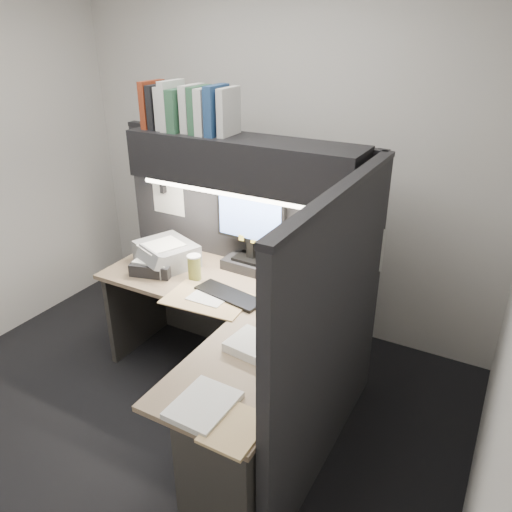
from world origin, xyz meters
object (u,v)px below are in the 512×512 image
object	(u,v)px
monitor	(251,240)
overhead_shelf	(242,162)
telephone	(325,290)
keyboard	(229,295)
printer	(167,254)
desk	(223,382)
notebook_stack	(155,266)
coffee_cup	(194,268)

from	to	relation	value
monitor	overhead_shelf	bearing A→B (deg)	-105.75
monitor	telephone	distance (m)	0.63
keyboard	printer	bearing A→B (deg)	173.27
desk	keyboard	size ratio (longest dim) A/B	3.68
printer	notebook_stack	bearing A→B (deg)	-67.76
printer	monitor	bearing A→B (deg)	42.73
keyboard	coffee_cup	world-z (taller)	coffee_cup
monitor	telephone	bearing A→B (deg)	-8.08
notebook_stack	coffee_cup	bearing A→B (deg)	7.89
desk	overhead_shelf	world-z (taller)	overhead_shelf
overhead_shelf	printer	size ratio (longest dim) A/B	3.96
overhead_shelf	keyboard	size ratio (longest dim) A/B	3.36
printer	notebook_stack	world-z (taller)	printer
notebook_stack	telephone	bearing A→B (deg)	11.71
keyboard	telephone	bearing A→B (deg)	39.35
keyboard	desk	bearing A→B (deg)	-53.13
desk	coffee_cup	xyz separation A→B (m)	(-0.54, 0.51, 0.37)
monitor	notebook_stack	distance (m)	0.68
desk	notebook_stack	world-z (taller)	notebook_stack
coffee_cup	keyboard	bearing A→B (deg)	-16.45
keyboard	telephone	world-z (taller)	telephone
monitor	telephone	world-z (taller)	monitor
overhead_shelf	monitor	bearing A→B (deg)	71.99
desk	notebook_stack	xyz separation A→B (m)	(-0.84, 0.47, 0.33)
desk	monitor	world-z (taller)	monitor
telephone	coffee_cup	distance (m)	0.87
desk	telephone	distance (m)	0.84
keyboard	printer	world-z (taller)	printer
coffee_cup	desk	bearing A→B (deg)	-43.71
overhead_shelf	coffee_cup	xyz separation A→B (m)	(-0.24, -0.24, -0.69)
coffee_cup	monitor	bearing A→B (deg)	49.63
telephone	printer	size ratio (longest dim) A/B	0.58
monitor	keyboard	world-z (taller)	monitor
coffee_cup	notebook_stack	xyz separation A→B (m)	(-0.30, -0.04, -0.04)
desk	notebook_stack	size ratio (longest dim) A/B	6.06
coffee_cup	telephone	bearing A→B (deg)	13.05
coffee_cup	printer	size ratio (longest dim) A/B	0.41
monitor	keyboard	distance (m)	0.46
telephone	notebook_stack	world-z (taller)	telephone
overhead_shelf	printer	distance (m)	0.89
printer	notebook_stack	size ratio (longest dim) A/B	1.40
overhead_shelf	notebook_stack	distance (m)	0.95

